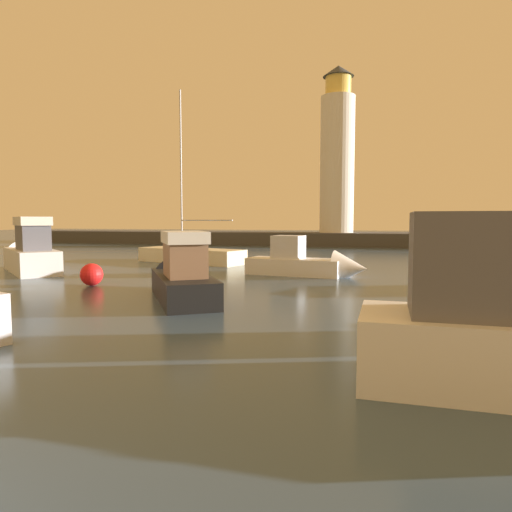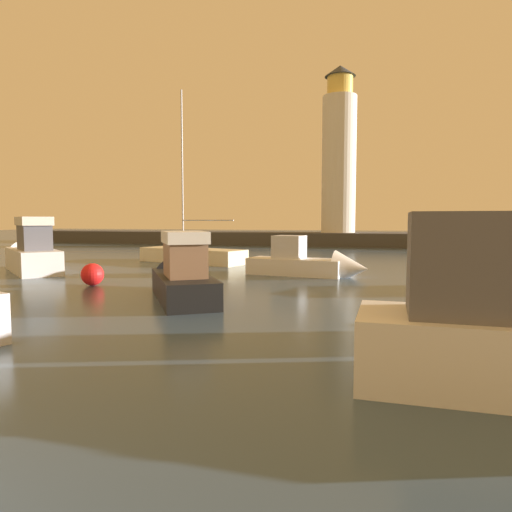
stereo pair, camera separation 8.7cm
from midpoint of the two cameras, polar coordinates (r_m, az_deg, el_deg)
name	(u,v)px [view 1 (the left image)]	position (r m, az deg, el deg)	size (l,w,h in m)	color
ground_plane	(302,269)	(28.76, 5.65, -1.58)	(220.00, 220.00, 0.00)	#384C60
breakwater	(342,239)	(54.93, 10.68, 2.09)	(86.95, 6.87, 1.58)	#423F3D
lighthouse	(337,155)	(55.48, 10.11, 12.41)	(3.97, 3.97, 19.31)	silver
motorboat_0	(180,276)	(18.28, -9.64, -2.50)	(5.35, 6.75, 2.99)	black
motorboat_1	(311,264)	(25.09, 6.85, -0.98)	(6.81, 2.75, 2.61)	white
motorboat_4	(29,253)	(30.35, -26.65, 0.30)	(7.59, 6.63, 3.49)	white
sailboat_moored	(191,255)	(32.90, -8.26, 0.15)	(8.63, 4.73, 12.24)	beige
mooring_buoy	(92,275)	(22.46, -20.01, -2.20)	(1.04, 1.04, 1.04)	red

